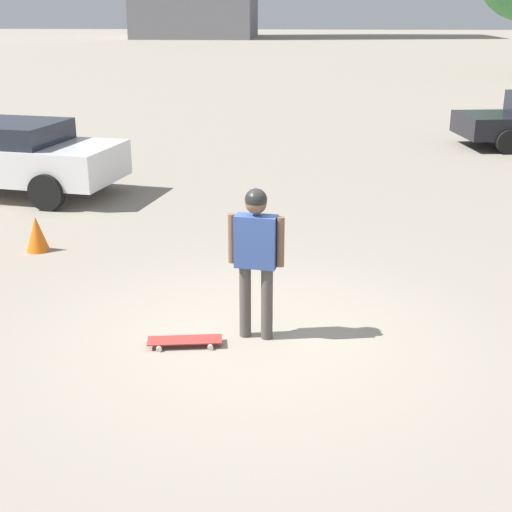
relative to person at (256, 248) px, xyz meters
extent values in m
plane|color=gray|center=(0.00, 0.00, -1.06)|extent=(220.00, 220.00, 0.00)
cylinder|color=#4C4742|center=(-0.12, 0.02, -0.64)|extent=(0.13, 0.13, 0.85)
cylinder|color=#4C4742|center=(0.12, -0.02, -0.64)|extent=(0.13, 0.13, 0.85)
cube|color=#334C8C|center=(0.00, 0.00, 0.08)|extent=(0.48, 0.27, 0.58)
cylinder|color=brown|center=(-0.27, 0.04, 0.09)|extent=(0.09, 0.09, 0.55)
cylinder|color=brown|center=(0.27, -0.04, 0.09)|extent=(0.09, 0.09, 0.55)
sphere|color=brown|center=(0.00, 0.00, 0.50)|extent=(0.23, 0.23, 0.23)
sphere|color=black|center=(0.00, 0.00, 0.54)|extent=(0.24, 0.24, 0.24)
cube|color=#A5332D|center=(-0.77, -0.28, -0.99)|extent=(0.84, 0.35, 0.01)
cylinder|color=silver|center=(-1.02, -0.45, -1.03)|extent=(0.07, 0.04, 0.06)
cylinder|color=silver|center=(-1.06, -0.19, -1.03)|extent=(0.07, 0.04, 0.06)
cylinder|color=silver|center=(-0.47, -0.37, -1.03)|extent=(0.07, 0.04, 0.06)
cylinder|color=silver|center=(-0.51, -0.11, -1.03)|extent=(0.07, 0.04, 0.06)
cube|color=silver|center=(-5.38, 6.19, -0.38)|extent=(4.79, 2.66, 0.68)
cube|color=#1E232D|center=(-5.27, 6.17, 0.17)|extent=(2.31, 2.02, 0.40)
cylinder|color=black|center=(-4.17, 5.02, -0.72)|extent=(0.70, 0.32, 0.68)
cylinder|color=black|center=(-3.83, 6.85, -0.72)|extent=(0.70, 0.32, 0.68)
cylinder|color=black|center=(5.60, 10.94, -0.75)|extent=(0.63, 0.29, 0.61)
cylinder|color=black|center=(5.33, 12.75, -0.75)|extent=(0.63, 0.29, 0.61)
cone|color=orange|center=(-3.53, 2.76, -0.79)|extent=(0.35, 0.35, 0.54)
camera|label=1|loc=(0.51, -7.30, 2.49)|focal=50.00mm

